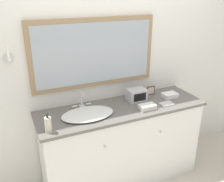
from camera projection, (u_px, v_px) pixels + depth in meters
wall_back at (110, 66)px, 2.70m from camera, size 8.00×0.18×2.55m
vanity_counter at (122, 144)px, 2.75m from camera, size 1.76×0.56×0.92m
sink_basin at (87, 113)px, 2.41m from camera, size 0.51×0.38×0.18m
soap_bottle at (48, 125)px, 2.10m from camera, size 0.06×0.06×0.18m
appliance_box at (137, 95)px, 2.71m from camera, size 0.20×0.14×0.13m
picture_frame at (151, 90)px, 2.86m from camera, size 0.11×0.01×0.11m
hand_towel_near_sink at (170, 95)px, 2.81m from camera, size 0.17×0.12×0.05m
hand_towel_far_corner at (147, 107)px, 2.53m from camera, size 0.17×0.11×0.05m
metal_tray at (167, 104)px, 2.64m from camera, size 0.14×0.10×0.01m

